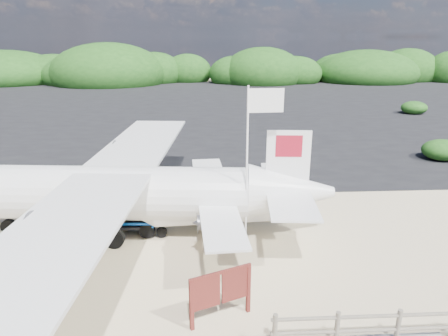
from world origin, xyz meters
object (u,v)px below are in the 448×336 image
Objects in this scene: flagpole at (245,249)px; signboard at (221,320)px; baggage_cart at (125,231)px; aircraft_large at (311,125)px; aircraft_small at (42,111)px; crew_b at (192,201)px; crew_a at (64,203)px.

flagpole is 3.09× the size of signboard.
aircraft_large reaches higher than baggage_cart.
flagpole is 3.82m from signboard.
aircraft_large is at bearing 59.72° from baggage_cart.
aircraft_small is (-13.22, 27.14, 0.00)m from baggage_cart.
crew_b is at bearing 128.98° from flagpole.
aircraft_small is at bearing -12.80° from aircraft_large.
aircraft_large is (12.32, 18.89, 0.00)m from baggage_cart.
crew_b reaches higher than signboard.
baggage_cart is 4.81m from flagpole.
aircraft_large is (8.84, 24.20, 0.00)m from signboard.
flagpole is at bearing 149.38° from crew_b.
crew_a is 5.05m from crew_b.
crew_a is (-5.95, 6.12, 0.91)m from signboard.
crew_b is at bearing -168.10° from crew_a.
aircraft_large is 26.84m from aircraft_small.
crew_a reaches higher than baggage_cart.
aircraft_large reaches higher than crew_b.
aircraft_small is at bearing 94.59° from signboard.
aircraft_large is at bearing 69.18° from flagpole.
crew_a is at bearing 19.79° from crew_b.
flagpole reaches higher than baggage_cart.
signboard is (-1.04, -3.67, 0.00)m from flagpole.
flagpole reaches higher than aircraft_large.
flagpole is 3.17× the size of crew_b.
crew_a is 0.26× the size of aircraft_small.
signboard is 36.50m from aircraft_small.
signboard is at bearing 113.65° from aircraft_small.
signboard is 1.03× the size of crew_b.
flagpole is at bearing -17.11° from baggage_cart.
baggage_cart is 1.50× the size of crew_b.
aircraft_large is at bearing 158.52° from aircraft_small.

